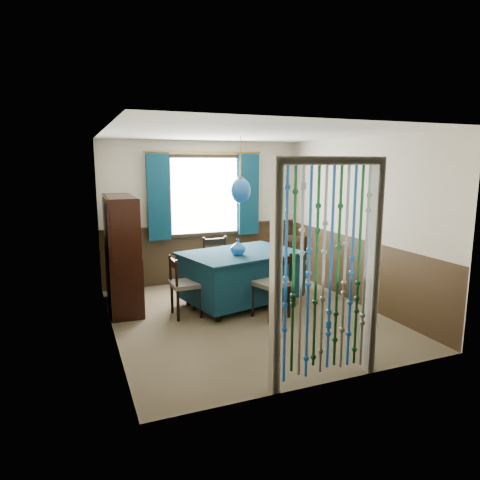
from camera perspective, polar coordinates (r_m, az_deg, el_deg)
name	(u,v)px	position (r m, az deg, el deg)	size (l,w,h in m)	color
floor	(247,316)	(6.10, 0.96, -10.10)	(4.00, 4.00, 0.00)	brown
ceiling	(248,133)	(5.73, 1.04, 14.05)	(4.00, 4.00, 0.00)	silver
wall_back	(204,212)	(7.65, -4.84, 3.68)	(3.60, 3.60, 0.00)	beige
wall_front	(331,258)	(4.05, 12.06, -2.40)	(3.60, 3.60, 0.00)	beige
wall_left	(109,237)	(5.36, -17.05, 0.45)	(4.00, 4.00, 0.00)	beige
wall_right	(357,221)	(6.68, 15.38, 2.40)	(4.00, 4.00, 0.00)	beige
wainscot_back	(205,254)	(7.76, -4.72, -1.84)	(3.60, 3.60, 0.00)	#332313
wainscot_front	(327,334)	(4.28, 11.57, -12.20)	(3.60, 3.60, 0.00)	#332313
wainscot_left	(114,296)	(5.53, -16.48, -7.22)	(4.00, 4.00, 0.00)	#332313
wainscot_right	(354,270)	(6.81, 14.98, -3.86)	(4.00, 4.00, 0.00)	#332313
window	(204,196)	(7.57, -4.76, 5.90)	(1.32, 0.12, 1.42)	black
doorway	(327,278)	(4.14, 11.50, -4.93)	(1.16, 0.12, 2.18)	silver
dining_table	(241,274)	(6.46, 0.10, -4.61)	(1.90, 1.51, 0.81)	#0B2C3D
chair_near	(273,284)	(5.91, 4.36, -5.84)	(0.56, 0.55, 0.91)	black
chair_far	(218,264)	(7.05, -3.00, -3.19)	(0.45, 0.43, 0.91)	black
chair_left	(184,285)	(6.02, -7.50, -5.91)	(0.41, 0.43, 0.85)	black
chair_right	(289,262)	(7.12, 6.60, -2.95)	(0.57, 0.59, 0.95)	black
sideboard	(122,269)	(6.52, -15.44, -3.80)	(0.47, 1.28, 1.65)	black
pendant_lamp	(241,190)	(6.26, 0.10, 6.62)	(0.30, 0.30, 0.96)	olive
vase_table	(238,248)	(6.17, -0.28, -1.04)	(0.20, 0.20, 0.21)	#16519D
bowl_shelf	(127,233)	(6.18, -14.89, 0.93)	(0.20, 0.20, 0.05)	beige
vase_sideboard	(123,244)	(6.66, -15.28, -0.46)	(0.19, 0.19, 0.19)	beige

